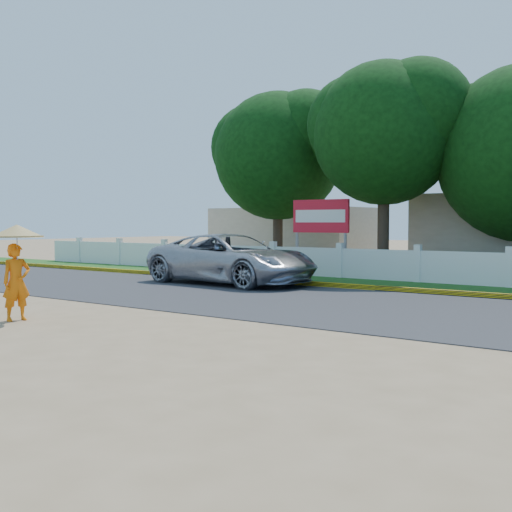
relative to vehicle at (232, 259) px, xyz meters
The scene contains 9 objects.
ground 8.61m from the vehicle, 55.90° to the right, with size 120.00×120.00×0.00m, color #9E8460.
road 5.52m from the vehicle, 28.39° to the right, with size 60.00×7.00×0.02m, color #38383A.
grass_verge 5.55m from the vehicle, 28.91° to the left, with size 60.00×3.50×0.03m, color #2D601E.
curb 4.96m from the vehicle, 11.23° to the left, with size 40.00×0.18×0.16m, color yellow.
fence 6.33m from the vehicle, 40.50° to the left, with size 40.00×0.10×1.10m, color silver.
building_far 13.00m from the vehicle, 113.58° to the left, with size 8.00×5.00×2.80m, color #B7AD99.
vehicle is the anchor object (origin of this frame).
monk_with_parasol 9.01m from the vehicle, 80.90° to the right, with size 1.10×1.10×2.01m.
billboard 5.37m from the vehicle, 86.56° to the left, with size 2.50×0.13×2.95m.
Camera 1 is at (8.54, -9.47, 2.05)m, focal length 45.00 mm.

